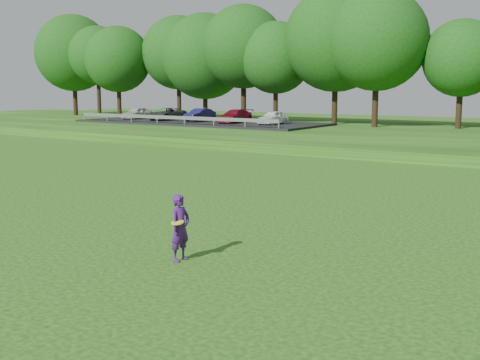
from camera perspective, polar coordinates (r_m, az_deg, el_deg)
The scene contains 5 objects.
ground at distance 16.52m, azimuth -7.41°, elevation -5.31°, with size 140.00×140.00×0.00m, color #14400C.
berm at distance 47.39m, azimuth 20.72°, elevation 3.78°, with size 130.00×30.00×0.60m, color #14400C.
walking_path at distance 33.98m, azimuth 15.31°, elevation 1.78°, with size 130.00×1.60×0.04m, color gray.
parking_lot at distance 56.77m, azimuth -4.05°, elevation 5.82°, with size 24.00×9.00×1.38m.
woman at distance 14.02m, azimuth -5.69°, elevation -4.52°, with size 0.41×0.62×1.57m.
Camera 1 is at (10.57, -12.04, 4.02)m, focal length 45.00 mm.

